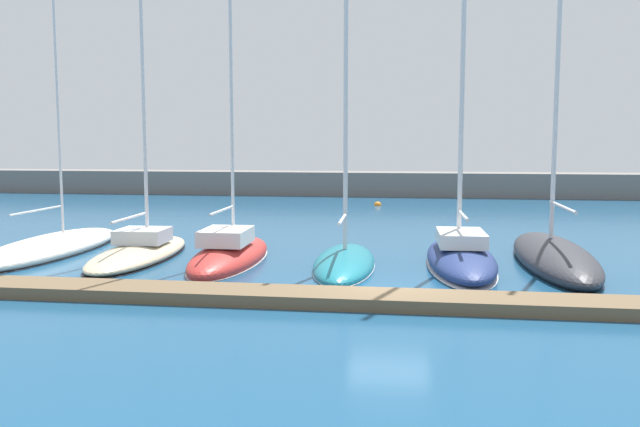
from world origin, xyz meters
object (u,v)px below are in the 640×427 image
Objects in this scene: sailboat_ivory_nearest at (51,246)px; mooring_buoy_orange at (378,205)px; sailboat_teal_fourth at (344,261)px; sailboat_red_third at (230,254)px; sailboat_navy_fifth at (461,253)px; sailboat_sand_second at (140,250)px; sailboat_charcoal_sixth at (553,254)px.

mooring_buoy_orange is at bearing -28.93° from sailboat_ivory_nearest.
mooring_buoy_orange is (-0.11, 23.96, -0.19)m from sailboat_teal_fourth.
mooring_buoy_orange is (4.40, 23.68, -0.32)m from sailboat_red_third.
sailboat_red_third is at bearing 90.35° from sailboat_navy_fifth.
sailboat_red_third is (8.05, -1.05, 0.05)m from sailboat_ivory_nearest.
sailboat_teal_fourth is (8.34, -0.63, -0.15)m from sailboat_sand_second.
sailboat_ivory_nearest is at bearing 85.78° from sailboat_navy_fifth.
mooring_buoy_orange is at bearing -11.56° from sailboat_red_third.
sailboat_red_third is 8.83m from sailboat_navy_fifth.
sailboat_red_third is 0.99× the size of sailboat_charcoal_sixth.
sailboat_navy_fifth is (16.87, -0.72, 0.26)m from sailboat_ivory_nearest.
sailboat_sand_second is at bearing -109.42° from mooring_buoy_orange.
sailboat_red_third is 1.33× the size of sailboat_teal_fourth.
mooring_buoy_orange is (-4.42, 23.35, -0.52)m from sailboat_navy_fifth.
sailboat_ivory_nearest is 1.38× the size of sailboat_sand_second.
sailboat_sand_second is at bearing -99.49° from sailboat_ivory_nearest.
sailboat_ivory_nearest reaches higher than sailboat_teal_fourth.
sailboat_charcoal_sixth is (12.35, 1.28, 0.06)m from sailboat_red_third.
sailboat_navy_fifth is at bearing -88.89° from sailboat_red_third.
mooring_buoy_orange is (12.45, 22.63, -0.26)m from sailboat_ivory_nearest.
mooring_buoy_orange is at bearing 19.78° from sailboat_charcoal_sixth.
sailboat_charcoal_sixth reaches higher than sailboat_sand_second.
sailboat_charcoal_sixth reaches higher than sailboat_red_third.
sailboat_ivory_nearest is 39.61× the size of mooring_buoy_orange.
sailboat_sand_second is 0.99× the size of sailboat_charcoal_sixth.
sailboat_navy_fifth reaches higher than sailboat_charcoal_sixth.
sailboat_charcoal_sixth is at bearing -76.68° from sailboat_navy_fifth.
sailboat_teal_fourth is 21.54× the size of mooring_buoy_orange.
sailboat_ivory_nearest is 1.38× the size of sailboat_red_third.
sailboat_navy_fifth is 23.77m from mooring_buoy_orange.
sailboat_ivory_nearest is 1.22× the size of sailboat_navy_fifth.
sailboat_sand_second is 24.74m from mooring_buoy_orange.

